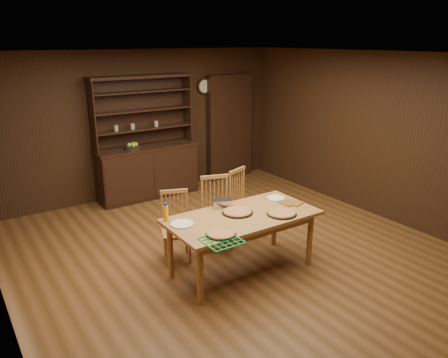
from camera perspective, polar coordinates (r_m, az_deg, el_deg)
floor at (r=5.97m, az=1.36°, el=-9.81°), size 6.00×6.00×0.00m
room_shell at (r=5.41m, az=1.48°, el=5.14°), size 6.00×6.00×6.00m
china_hutch at (r=8.00m, az=-10.03°, el=1.82°), size 1.84×0.52×2.17m
doorway at (r=8.91m, az=0.70°, el=6.76°), size 1.00×0.18×2.10m
wall_clock at (r=8.54m, az=-2.62°, el=12.02°), size 0.30×0.05×0.30m
dining_table at (r=5.29m, az=2.41°, el=-5.58°), size 1.83×0.92×0.75m
chair_left at (r=5.72m, az=-6.32°, el=-5.79°), size 0.48×0.47×0.92m
chair_center at (r=6.01m, az=-1.01°, el=-4.03°), size 0.51×0.49×1.00m
chair_right at (r=6.41m, az=2.36°, el=-2.74°), size 0.51×0.49×0.98m
pizza_left at (r=4.74m, az=-0.41°, el=-7.11°), size 0.34×0.34×0.04m
pizza_right at (r=5.32m, az=7.54°, el=-4.43°), size 0.36×0.36×0.04m
pizza_center at (r=5.31m, az=1.76°, el=-4.30°), size 0.38×0.38×0.04m
cooling_rack at (r=4.61m, az=-0.33°, el=-8.01°), size 0.38×0.38×0.02m
plate_left at (r=5.02m, az=-5.50°, el=-5.84°), size 0.28×0.28×0.02m
plate_right at (r=5.82m, az=6.78°, el=-2.48°), size 0.25×0.25×0.02m
foil_dish at (r=5.51m, az=-0.30°, el=-3.13°), size 0.29×0.25×0.09m
juice_bottle at (r=5.11m, az=-7.62°, el=-4.34°), size 0.06×0.06×0.22m
pot_holder_a at (r=5.68m, az=9.13°, el=-3.11°), size 0.25×0.25×0.01m
pot_holder_b at (r=5.67m, az=8.44°, el=-3.13°), size 0.19×0.19×0.01m
fruit_bowl at (r=7.74m, az=-11.87°, el=4.14°), size 0.29×0.29×0.12m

